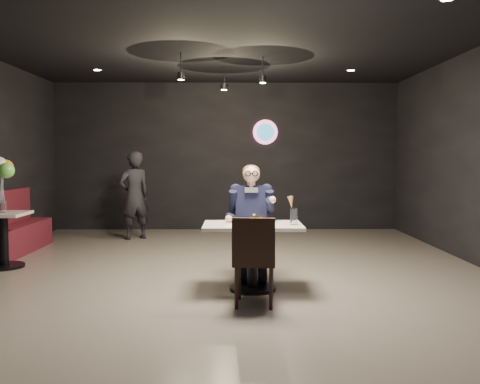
{
  "coord_description": "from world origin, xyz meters",
  "views": [
    {
      "loc": [
        0.18,
        -5.92,
        1.5
      ],
      "look_at": [
        0.24,
        0.3,
        1.07
      ],
      "focal_mm": 38.0,
      "sensor_mm": 36.0,
      "label": 1
    }
  ],
  "objects_px": {
    "balloon_vase": "(3,206)",
    "side_table": "(4,240)",
    "chair_near": "(255,260)",
    "sundae_glass": "(294,216)",
    "chair_far": "(251,241)",
    "seated_man": "(251,220)",
    "passerby": "(134,195)",
    "main_table": "(253,257)",
    "booth_bench": "(13,222)"
  },
  "relations": [
    {
      "from": "main_table",
      "to": "chair_far",
      "type": "relative_size",
      "value": 1.2
    },
    {
      "from": "main_table",
      "to": "chair_near",
      "type": "relative_size",
      "value": 1.2
    },
    {
      "from": "chair_near",
      "to": "passerby",
      "type": "distance_m",
      "value": 4.62
    },
    {
      "from": "chair_far",
      "to": "seated_man",
      "type": "bearing_deg",
      "value": 90.0
    },
    {
      "from": "sundae_glass",
      "to": "balloon_vase",
      "type": "height_order",
      "value": "sundae_glass"
    },
    {
      "from": "seated_man",
      "to": "balloon_vase",
      "type": "bearing_deg",
      "value": 168.99
    },
    {
      "from": "passerby",
      "to": "chair_far",
      "type": "bearing_deg",
      "value": 89.61
    },
    {
      "from": "chair_far",
      "to": "side_table",
      "type": "height_order",
      "value": "chair_far"
    },
    {
      "from": "main_table",
      "to": "booth_bench",
      "type": "bearing_deg",
      "value": 148.78
    },
    {
      "from": "main_table",
      "to": "balloon_vase",
      "type": "relative_size",
      "value": 6.72
    },
    {
      "from": "chair_far",
      "to": "sundae_glass",
      "type": "distance_m",
      "value": 0.84
    },
    {
      "from": "main_table",
      "to": "sundae_glass",
      "type": "bearing_deg",
      "value": -5.54
    },
    {
      "from": "chair_far",
      "to": "sundae_glass",
      "type": "height_order",
      "value": "sundae_glass"
    },
    {
      "from": "chair_near",
      "to": "seated_man",
      "type": "bearing_deg",
      "value": 95.46
    },
    {
      "from": "chair_far",
      "to": "balloon_vase",
      "type": "relative_size",
      "value": 5.62
    },
    {
      "from": "chair_near",
      "to": "balloon_vase",
      "type": "height_order",
      "value": "chair_near"
    },
    {
      "from": "main_table",
      "to": "booth_bench",
      "type": "distance_m",
      "value": 4.24
    },
    {
      "from": "sundae_glass",
      "to": "side_table",
      "type": "height_order",
      "value": "sundae_glass"
    },
    {
      "from": "side_table",
      "to": "seated_man",
      "type": "bearing_deg",
      "value": -11.01
    },
    {
      "from": "main_table",
      "to": "chair_far",
      "type": "distance_m",
      "value": 0.56
    },
    {
      "from": "sundae_glass",
      "to": "passerby",
      "type": "height_order",
      "value": "passerby"
    },
    {
      "from": "chair_near",
      "to": "booth_bench",
      "type": "distance_m",
      "value": 4.56
    },
    {
      "from": "chair_far",
      "to": "side_table",
      "type": "bearing_deg",
      "value": 168.99
    },
    {
      "from": "main_table",
      "to": "passerby",
      "type": "height_order",
      "value": "passerby"
    },
    {
      "from": "passerby",
      "to": "side_table",
      "type": "bearing_deg",
      "value": 27.16
    },
    {
      "from": "chair_near",
      "to": "seated_man",
      "type": "xyz_separation_m",
      "value": [
        0.0,
        1.11,
        0.26
      ]
    },
    {
      "from": "balloon_vase",
      "to": "main_table",
      "type": "bearing_deg",
      "value": -19.8
    },
    {
      "from": "main_table",
      "to": "sundae_glass",
      "type": "relative_size",
      "value": 6.18
    },
    {
      "from": "passerby",
      "to": "sundae_glass",
      "type": "bearing_deg",
      "value": 90.21
    },
    {
      "from": "chair_near",
      "to": "sundae_glass",
      "type": "height_order",
      "value": "sundae_glass"
    },
    {
      "from": "chair_far",
      "to": "seated_man",
      "type": "height_order",
      "value": "seated_man"
    },
    {
      "from": "booth_bench",
      "to": "balloon_vase",
      "type": "xyz_separation_m",
      "value": [
        0.3,
        -1.0,
        0.35
      ]
    },
    {
      "from": "balloon_vase",
      "to": "passerby",
      "type": "height_order",
      "value": "passerby"
    },
    {
      "from": "seated_man",
      "to": "sundae_glass",
      "type": "height_order",
      "value": "seated_man"
    },
    {
      "from": "passerby",
      "to": "chair_near",
      "type": "bearing_deg",
      "value": 81.89
    },
    {
      "from": "main_table",
      "to": "passerby",
      "type": "bearing_deg",
      "value": 119.56
    },
    {
      "from": "chair_far",
      "to": "balloon_vase",
      "type": "distance_m",
      "value": 3.41
    },
    {
      "from": "main_table",
      "to": "balloon_vase",
      "type": "distance_m",
      "value": 3.56
    },
    {
      "from": "chair_near",
      "to": "passerby",
      "type": "xyz_separation_m",
      "value": [
        -2.03,
        4.14,
        0.34
      ]
    },
    {
      "from": "booth_bench",
      "to": "side_table",
      "type": "bearing_deg",
      "value": -73.3
    },
    {
      "from": "chair_near",
      "to": "main_table",
      "type": "bearing_deg",
      "value": 95.46
    },
    {
      "from": "balloon_vase",
      "to": "side_table",
      "type": "bearing_deg",
      "value": 0.0
    },
    {
      "from": "chair_far",
      "to": "chair_near",
      "type": "height_order",
      "value": "same"
    },
    {
      "from": "side_table",
      "to": "passerby",
      "type": "xyz_separation_m",
      "value": [
        1.3,
        2.38,
        0.42
      ]
    },
    {
      "from": "chair_near",
      "to": "side_table",
      "type": "xyz_separation_m",
      "value": [
        -3.33,
        1.76,
        -0.09
      ]
    },
    {
      "from": "main_table",
      "to": "chair_near",
      "type": "bearing_deg",
      "value": -90.0
    },
    {
      "from": "main_table",
      "to": "balloon_vase",
      "type": "bearing_deg",
      "value": 160.2
    },
    {
      "from": "side_table",
      "to": "passerby",
      "type": "relative_size",
      "value": 0.47
    },
    {
      "from": "side_table",
      "to": "chair_far",
      "type": "bearing_deg",
      "value": -11.01
    },
    {
      "from": "seated_man",
      "to": "balloon_vase",
      "type": "distance_m",
      "value": 3.39
    }
  ]
}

